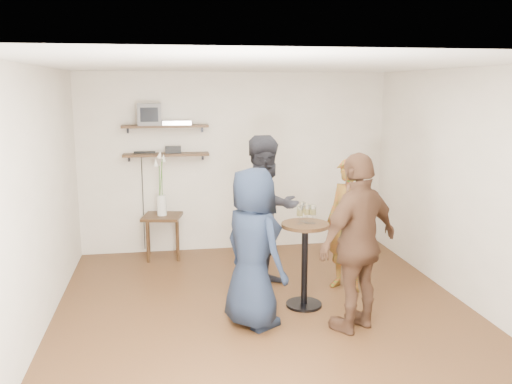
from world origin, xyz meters
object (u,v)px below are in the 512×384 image
Objects in this scene: side_table at (162,222)px; person_plaid at (348,225)px; person_brown at (358,243)px; dvd_deck at (177,123)px; person_dark at (267,212)px; crt_monitor at (149,114)px; drinks_table at (305,253)px; radio at (173,150)px; person_navy at (253,248)px.

person_plaid is (2.16, -1.63, 0.28)m from side_table.
side_table is 3.30m from person_brown.
person_plaid is at bearing -43.42° from dvd_deck.
crt_monitor is at bearing 108.01° from person_dark.
crt_monitor reaches higher than drinks_table.
drinks_table reaches higher than side_table.
dvd_deck reaches higher than radio.
side_table is 2.55m from drinks_table.
dvd_deck is at bearing 0.00° from crt_monitor.
drinks_table is 0.53× the size of person_brown.
side_table is 2.59m from person_navy.
person_navy is (-0.34, -1.05, -0.11)m from person_dark.
person_dark is 1.13× the size of person_navy.
dvd_deck is 1.42m from side_table.
drinks_table is at bearing -59.67° from dvd_deck.
person_brown is at bearing -54.50° from side_table.
radio reaches higher than drinks_table.
person_dark is 1.03× the size of person_brown.
side_table is 0.38× the size of person_navy.
dvd_deck is 0.25× the size of person_navy.
side_table is at bearing 108.70° from person_dark.
person_brown reaches higher than radio.
side_table is (-0.18, -0.18, -1.00)m from radio.
person_plaid reaches higher than radio.
dvd_deck is 2.85m from person_plaid.
dvd_deck is at bearing 99.29° from person_dark.
drinks_table is at bearing -58.51° from radio.
person_brown is (1.00, -0.26, 0.08)m from person_navy.
person_plaid is at bearing 32.66° from drinks_table.
radio is 0.36× the size of side_table.
crt_monitor is 0.80× the size of dvd_deck.
drinks_table is 0.76m from person_plaid.
person_dark is (-0.92, 0.28, 0.12)m from person_plaid.
side_table is 1.88m from person_dark.
crt_monitor is 1.52m from side_table.
crt_monitor reaches higher than person_navy.
drinks_table is (1.35, -2.21, -0.91)m from radio.
person_plaid reaches higher than drinks_table.
dvd_deck reaches higher than drinks_table.
crt_monitor is at bearing 125.78° from side_table.
dvd_deck reaches higher than person_navy.
person_navy is (0.66, -2.58, -1.09)m from dvd_deck.
person_plaid is (1.91, -1.81, -1.10)m from dvd_deck.
crt_monitor reaches higher than person_dark.
radio is at bearing 121.49° from drinks_table.
person_plaid is 0.89× the size of person_brown.
person_dark reaches higher than person_plaid.
side_table is 0.39× the size of person_plaid.
drinks_table is at bearing -90.00° from person_plaid.
side_table is 0.35× the size of person_brown.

